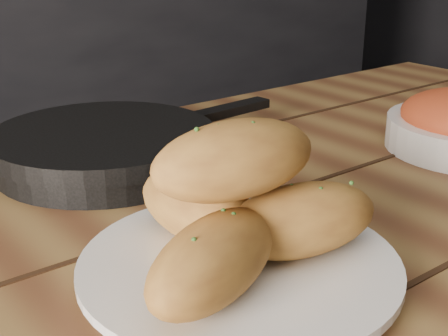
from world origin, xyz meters
The scene contains 3 objects.
plate centered at (0.16, 0.49, 0.76)m, with size 0.26×0.26×0.02m.
bread_rolls centered at (0.16, 0.49, 0.81)m, with size 0.24×0.20×0.12m.
skillet centered at (0.20, 0.79, 0.77)m, with size 0.40×0.26×0.05m.
Camera 1 is at (-0.12, 0.15, 1.01)m, focal length 50.00 mm.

